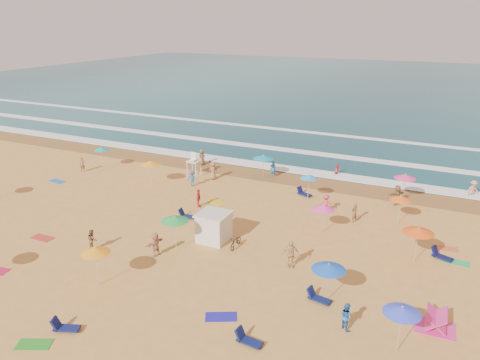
% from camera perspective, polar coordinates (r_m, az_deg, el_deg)
% --- Properties ---
extents(ground, '(220.00, 220.00, 0.00)m').
position_cam_1_polar(ground, '(36.59, -1.70, -5.40)').
color(ground, gold).
rests_on(ground, ground).
extents(ocean, '(220.00, 140.00, 0.18)m').
position_cam_1_polar(ocean, '(115.52, 18.19, 10.73)').
color(ocean, '#0C4756').
rests_on(ocean, ground).
extents(wet_sand, '(220.00, 220.00, 0.00)m').
position_cam_1_polar(wet_sand, '(47.24, 5.29, 0.34)').
color(wet_sand, olive).
rests_on(wet_sand, ground).
extents(surf_foam, '(200.00, 18.70, 0.05)m').
position_cam_1_polar(surf_foam, '(55.19, 8.54, 3.10)').
color(surf_foam, white).
rests_on(surf_foam, ground).
extents(cabana, '(2.00, 2.00, 2.00)m').
position_cam_1_polar(cabana, '(33.67, -3.20, -5.82)').
color(cabana, silver).
rests_on(cabana, ground).
extents(cabana_roof, '(2.20, 2.20, 0.12)m').
position_cam_1_polar(cabana_roof, '(33.24, -3.24, -4.17)').
color(cabana_roof, silver).
rests_on(cabana_roof, cabana).
extents(bicycle, '(0.60, 1.62, 0.85)m').
position_cam_1_polar(bicycle, '(32.89, -0.51, -7.55)').
color(bicycle, black).
rests_on(bicycle, ground).
extents(lifeguard_stand, '(1.20, 1.20, 2.10)m').
position_cam_1_polar(lifeguard_stand, '(47.43, -5.63, 1.73)').
color(lifeguard_stand, white).
rests_on(lifeguard_stand, ground).
extents(beach_umbrellas, '(55.66, 26.66, 0.79)m').
position_cam_1_polar(beach_umbrellas, '(34.72, 6.11, -2.98)').
color(beach_umbrellas, orange).
rests_on(beach_umbrellas, ground).
extents(loungers, '(56.82, 24.69, 0.34)m').
position_cam_1_polar(loungers, '(31.95, 1.74, -8.92)').
color(loungers, '#0F1A4B').
rests_on(loungers, ground).
extents(towels, '(41.04, 21.75, 0.03)m').
position_cam_1_polar(towels, '(32.87, -3.43, -8.41)').
color(towels, '#C01849').
rests_on(towels, ground).
extents(beachgoers, '(42.68, 25.23, 2.12)m').
position_cam_1_polar(beachgoers, '(39.53, 3.12, -2.23)').
color(beachgoers, red).
rests_on(beachgoers, ground).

